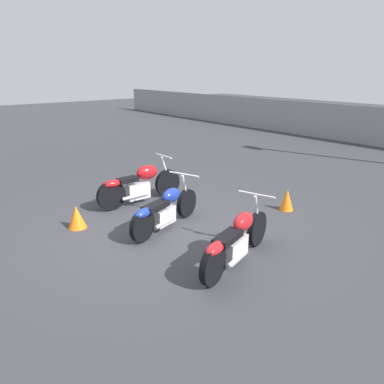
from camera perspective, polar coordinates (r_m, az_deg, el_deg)
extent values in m
plane|color=#38383D|center=(7.22, -3.70, -5.84)|extent=(60.00, 60.00, 0.00)
cylinder|color=black|center=(9.04, -3.75, 1.39)|extent=(0.10, 0.66, 0.66)
cylinder|color=black|center=(8.30, -12.20, -0.54)|extent=(0.10, 0.66, 0.66)
cube|color=silver|center=(8.62, -8.21, 0.16)|extent=(0.20, 0.54, 0.36)
ellipsoid|color=#AD1419|center=(8.63, -6.88, 3.00)|extent=(0.29, 0.54, 0.33)
cube|color=black|center=(8.41, -9.79, 1.85)|extent=(0.24, 0.46, 0.10)
ellipsoid|color=#AD1419|center=(8.24, -12.02, 1.27)|extent=(0.20, 0.44, 0.16)
cylinder|color=silver|center=(8.81, -4.37, 5.51)|extent=(0.62, 0.04, 0.04)
cylinder|color=silver|center=(8.92, -4.05, 3.43)|extent=(0.05, 0.26, 0.66)
cylinder|color=silver|center=(8.47, -8.63, -0.66)|extent=(0.07, 0.64, 0.07)
cylinder|color=black|center=(7.77, -0.82, -1.69)|extent=(0.28, 0.59, 0.59)
cylinder|color=black|center=(6.71, -7.57, -5.17)|extent=(0.28, 0.59, 0.59)
cube|color=silver|center=(7.19, -4.28, -3.70)|extent=(0.35, 0.55, 0.32)
ellipsoid|color=navy|center=(7.25, -3.20, -0.52)|extent=(0.38, 0.54, 0.28)
cube|color=black|center=(6.91, -5.54, -2.16)|extent=(0.41, 0.62, 0.10)
ellipsoid|color=navy|center=(6.66, -7.38, -3.17)|extent=(0.33, 0.48, 0.16)
cylinder|color=silver|center=(7.50, -1.26, 2.72)|extent=(0.67, 0.25, 0.04)
cylinder|color=silver|center=(7.63, -1.04, 0.48)|extent=(0.12, 0.25, 0.63)
cylinder|color=silver|center=(7.04, -4.18, -4.71)|extent=(0.24, 0.55, 0.07)
cylinder|color=black|center=(6.62, 9.86, -5.53)|extent=(0.28, 0.61, 0.61)
cylinder|color=black|center=(5.39, 3.23, -11.07)|extent=(0.28, 0.61, 0.61)
cube|color=silver|center=(5.94, 6.57, -8.57)|extent=(0.36, 0.58, 0.34)
ellipsoid|color=red|center=(6.00, 7.81, -4.50)|extent=(0.39, 0.56, 0.30)
cube|color=black|center=(5.61, 5.47, -6.92)|extent=(0.41, 0.64, 0.10)
ellipsoid|color=red|center=(5.32, 3.55, -8.54)|extent=(0.32, 0.48, 0.16)
cylinder|color=silver|center=(6.30, 9.82, -0.38)|extent=(0.63, 0.23, 0.04)
cylinder|color=silver|center=(6.45, 9.84, -3.02)|extent=(0.12, 0.25, 0.64)
cylinder|color=silver|center=(5.80, 6.93, -9.96)|extent=(0.25, 0.59, 0.07)
cone|color=orange|center=(8.41, 14.25, -1.16)|extent=(0.30, 0.30, 0.47)
cone|color=orange|center=(7.58, -17.18, -3.65)|extent=(0.35, 0.35, 0.45)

